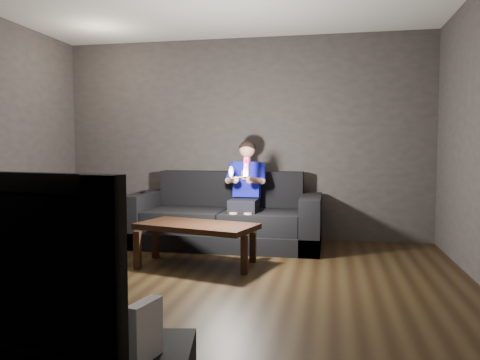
# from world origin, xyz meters

# --- Properties ---
(floor) EXTENTS (5.00, 5.00, 0.00)m
(floor) POSITION_xyz_m (0.00, 0.00, 0.00)
(floor) COLOR black
(floor) RESTS_ON ground
(back_wall) EXTENTS (5.00, 0.04, 2.70)m
(back_wall) POSITION_xyz_m (0.00, 2.50, 1.35)
(back_wall) COLOR #34302E
(back_wall) RESTS_ON ground
(sofa) EXTENTS (2.37, 1.02, 0.92)m
(sofa) POSITION_xyz_m (-0.11, 1.91, 0.30)
(sofa) COLOR black
(sofa) RESTS_ON floor
(child) EXTENTS (0.49, 0.60, 1.21)m
(child) POSITION_xyz_m (0.16, 1.85, 0.78)
(child) COLOR black
(child) RESTS_ON sofa
(wii_remote_red) EXTENTS (0.05, 0.08, 0.22)m
(wii_remote_red) POSITION_xyz_m (0.25, 1.38, 1.01)
(wii_remote_red) COLOR #EF1F44
(wii_remote_red) RESTS_ON child
(nunchuk_white) EXTENTS (0.07, 0.09, 0.14)m
(nunchuk_white) POSITION_xyz_m (0.08, 1.39, 0.95)
(nunchuk_white) COLOR white
(nunchuk_white) RESTS_ON child
(wii_remote_black) EXTENTS (0.08, 0.17, 0.03)m
(wii_remote_black) POSITION_xyz_m (-1.18, 1.82, 0.66)
(wii_remote_black) COLOR black
(wii_remote_black) RESTS_ON sofa
(coffee_table) EXTENTS (1.32, 0.89, 0.44)m
(coffee_table) POSITION_xyz_m (-0.17, 0.85, 0.38)
(coffee_table) COLOR black
(coffee_table) RESTS_ON floor
(tv) EXTENTS (1.16, 0.35, 0.66)m
(tv) POSITION_xyz_m (0.03, -2.27, 0.81)
(tv) COLOR black
(tv) RESTS_ON media_console
(wii_console) EXTENTS (0.08, 0.17, 0.21)m
(wii_console) POSITION_xyz_m (0.55, -2.27, 0.58)
(wii_console) COLOR white
(wii_console) RESTS_ON media_console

